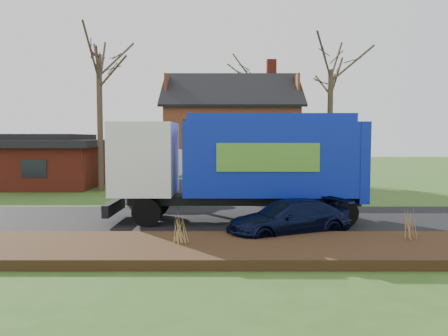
{
  "coord_description": "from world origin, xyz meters",
  "views": [
    {
      "loc": [
        1.47,
        -18.12,
        3.46
      ],
      "look_at": [
        1.46,
        2.5,
        2.02
      ],
      "focal_mm": 35.0,
      "sensor_mm": 36.0,
      "label": 1
    }
  ],
  "objects": [
    {
      "name": "tree_front_west",
      "position": [
        -6.53,
        10.09,
        10.02
      ],
      "size": [
        4.09,
        4.09,
        12.16
      ],
      "color": "#46382A",
      "rests_on": "ground"
    },
    {
      "name": "road",
      "position": [
        0.0,
        0.0,
        0.01
      ],
      "size": [
        80.0,
        7.0,
        0.02
      ],
      "primitive_type": "cube",
      "color": "black",
      "rests_on": "ground"
    },
    {
      "name": "grass_clump_mid",
      "position": [
        0.12,
        -5.25,
        0.78
      ],
      "size": [
        0.35,
        0.28,
        0.97
      ],
      "color": "tan",
      "rests_on": "mulch_verge"
    },
    {
      "name": "tree_front_east",
      "position": [
        8.6,
        11.37,
        9.28
      ],
      "size": [
        4.11,
        4.11,
        11.42
      ],
      "color": "#453929",
      "rests_on": "ground"
    },
    {
      "name": "grass_clump_east",
      "position": [
        7.31,
        -4.62,
        0.78
      ],
      "size": [
        0.39,
        0.32,
        0.96
      ],
      "color": "#9A6E44",
      "rests_on": "mulch_verge"
    },
    {
      "name": "tree_back",
      "position": [
        4.25,
        21.3,
        9.37
      ],
      "size": [
        3.55,
        3.55,
        11.25
      ],
      "color": "#382E21",
      "rests_on": "ground"
    },
    {
      "name": "ground",
      "position": [
        0.0,
        0.0,
        0.0
      ],
      "size": [
        120.0,
        120.0,
        0.0
      ],
      "primitive_type": "plane",
      "color": "#2E521B",
      "rests_on": "ground"
    },
    {
      "name": "ranch_house",
      "position": [
        -12.0,
        13.0,
        1.81
      ],
      "size": [
        9.8,
        8.2,
        3.7
      ],
      "color": "maroon",
      "rests_on": "ground"
    },
    {
      "name": "navy_wagon",
      "position": [
        3.7,
        -3.21,
        0.65
      ],
      "size": [
        4.86,
        3.51,
        1.31
      ],
      "primitive_type": "imported",
      "rotation": [
        0.0,
        0.0,
        -1.15
      ],
      "color": "black",
      "rests_on": "ground"
    },
    {
      "name": "garbage_truck",
      "position": [
        2.22,
        -0.26,
        2.53
      ],
      "size": [
        10.28,
        2.84,
        4.4
      ],
      "rotation": [
        0.0,
        0.0,
        -0.01
      ],
      "color": "black",
      "rests_on": "ground"
    },
    {
      "name": "silver_sedan",
      "position": [
        -1.39,
        4.43,
        0.79
      ],
      "size": [
        5.08,
        3.0,
        1.58
      ],
      "primitive_type": "imported",
      "rotation": [
        0.0,
        0.0,
        1.87
      ],
      "color": "#A1A2A9",
      "rests_on": "ground"
    },
    {
      "name": "mulch_verge",
      "position": [
        0.0,
        -5.3,
        0.15
      ],
      "size": [
        80.0,
        3.5,
        0.3
      ],
      "primitive_type": "cube",
      "color": "black",
      "rests_on": "ground"
    },
    {
      "name": "main_house",
      "position": [
        1.49,
        13.91,
        4.03
      ],
      "size": [
        12.95,
        8.95,
        9.26
      ],
      "color": "beige",
      "rests_on": "ground"
    }
  ]
}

